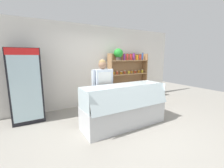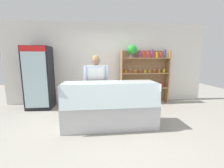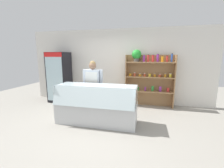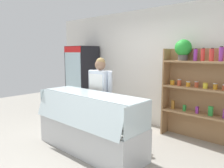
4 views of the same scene
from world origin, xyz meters
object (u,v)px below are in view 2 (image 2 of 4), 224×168
at_px(shelving_unit, 142,70).
at_px(shop_clerk, 96,82).
at_px(deli_display_case, 110,113).
at_px(drinks_fridge, 39,78).

xyz_separation_m(shelving_unit, shop_clerk, (-1.55, -1.14, -0.19)).
bearing_deg(shop_clerk, shelving_unit, 36.19).
height_order(shelving_unit, shop_clerk, shelving_unit).
relative_size(deli_display_case, shop_clerk, 1.29).
bearing_deg(drinks_fridge, deli_display_case, -37.33).
bearing_deg(deli_display_case, shelving_unit, 53.23).
xyz_separation_m(drinks_fridge, shelving_unit, (3.27, 0.16, 0.19)).
height_order(shelving_unit, deli_display_case, shelving_unit).
height_order(drinks_fridge, shelving_unit, shelving_unit).
bearing_deg(drinks_fridge, shop_clerk, -29.71).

